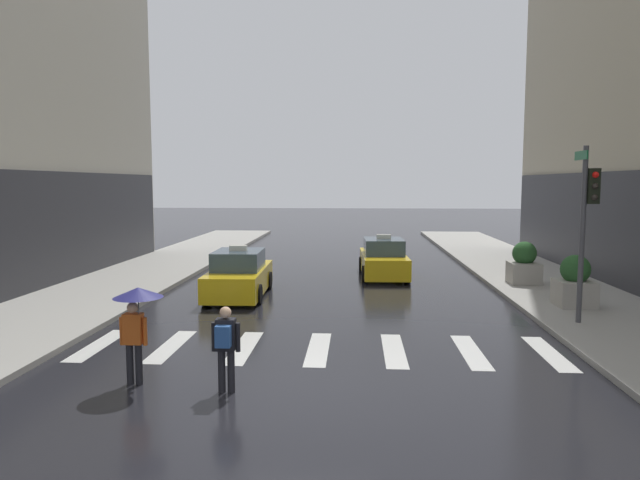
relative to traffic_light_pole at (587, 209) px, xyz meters
name	(u,v)px	position (x,y,z in m)	size (l,w,h in m)	color
ground_plane	(308,395)	(-7.09, -5.45, -3.26)	(160.00, 160.00, 0.00)	black
crosswalk_markings	(318,349)	(-7.09, -2.45, -3.25)	(11.30, 2.80, 0.01)	silver
traffic_light_pole	(587,209)	(0.00, 0.00, 0.00)	(0.44, 0.84, 4.80)	#47474C
taxi_lead	(239,276)	(-10.29, 3.75, -2.53)	(2.02, 4.58, 1.80)	yellow
taxi_second	(383,260)	(-5.04, 8.30, -2.53)	(2.06, 4.60, 1.80)	yellow
pedestrian_with_umbrella	(136,309)	(-10.46, -5.07, -1.74)	(0.96, 0.96, 1.94)	black
pedestrian_with_backpack	(226,343)	(-8.64, -5.41, -2.29)	(0.55, 0.43, 1.65)	black
planter_near_corner	(575,283)	(0.58, 2.16, -2.38)	(1.10, 1.10, 1.60)	#A8A399
planter_mid_block	(524,264)	(0.20, 6.18, -2.38)	(1.10, 1.10, 1.60)	#A8A399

